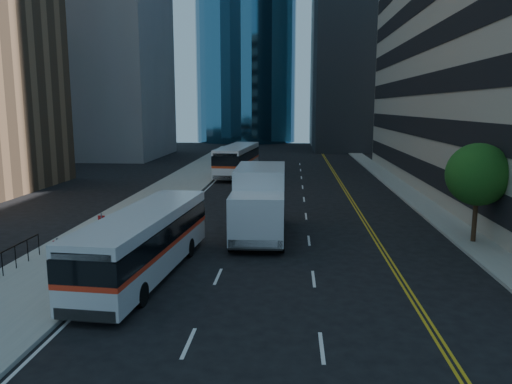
# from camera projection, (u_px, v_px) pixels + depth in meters

# --- Properties ---
(ground) EXTENTS (160.00, 160.00, 0.00)m
(ground) POSITION_uv_depth(u_px,v_px,m) (302.00, 297.00, 18.74)
(ground) COLOR black
(ground) RESTS_ON ground
(sidewalk_west) EXTENTS (5.00, 90.00, 0.15)m
(sidewalk_west) POSITION_uv_depth(u_px,v_px,m) (178.00, 187.00, 44.06)
(sidewalk_west) COLOR gray
(sidewalk_west) RESTS_ON ground
(sidewalk_east) EXTENTS (2.00, 90.00, 0.15)m
(sidewalk_east) POSITION_uv_depth(u_px,v_px,m) (402.00, 189.00, 42.66)
(sidewalk_east) COLOR gray
(sidewalk_east) RESTS_ON ground
(midrise_west) EXTENTS (18.00, 18.00, 35.00)m
(midrise_west) POSITION_uv_depth(u_px,v_px,m) (94.00, 30.00, 68.91)
(midrise_west) COLOR gray
(midrise_west) RESTS_ON ground
(street_tree) EXTENTS (3.20, 3.20, 5.10)m
(street_tree) POSITION_uv_depth(u_px,v_px,m) (478.00, 175.00, 25.35)
(street_tree) COLOR #332114
(street_tree) RESTS_ON sidewalk_east
(bus_front) EXTENTS (3.20, 10.86, 2.76)m
(bus_front) POSITION_uv_depth(u_px,v_px,m) (145.00, 241.00, 20.87)
(bus_front) COLOR silver
(bus_front) RESTS_ON ground
(bus_rear) EXTENTS (3.60, 12.05, 3.06)m
(bus_rear) POSITION_uv_depth(u_px,v_px,m) (238.00, 159.00, 51.61)
(bus_rear) COLOR silver
(bus_rear) RESTS_ON ground
(box_truck) EXTENTS (2.85, 7.86, 3.74)m
(box_truck) POSITION_uv_depth(u_px,v_px,m) (260.00, 201.00, 27.20)
(box_truck) COLOR silver
(box_truck) RESTS_ON ground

